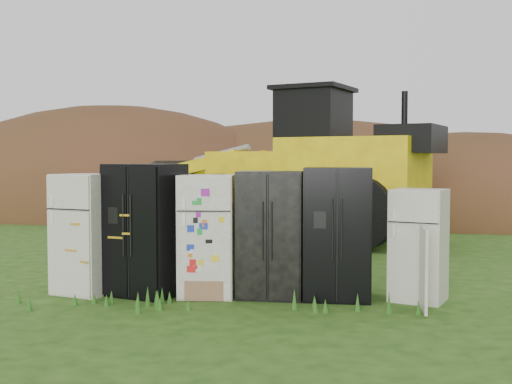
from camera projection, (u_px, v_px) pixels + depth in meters
The scene contains 11 objects.
ground at pixel (249, 296), 9.37m from camera, with size 120.00×120.00×0.00m, color #234612.
fridge_leftmost at pixel (86, 234), 9.58m from camera, with size 0.79×0.76×1.79m, color white, non-canonical shape.
fridge_black_side at pixel (145, 229), 9.47m from camera, with size 1.01×0.80×1.94m, color black, non-canonical shape.
fridge_sticker at pixel (207, 236), 9.37m from camera, with size 0.79×0.73×1.78m, color silver, non-canonical shape.
fridge_dark_mid at pixel (271, 234), 9.33m from camera, with size 0.94×0.76×1.83m, color black, non-canonical shape.
fridge_black_right at pixel (338, 233), 9.20m from camera, with size 0.94×0.79×1.89m, color black, non-canonical shape.
fridge_open_door at pixel (419, 245), 9.07m from camera, with size 0.72×0.66×1.58m, color white, non-canonical shape.
wheel_loader at pixel (279, 164), 16.22m from camera, with size 7.79×3.16×3.77m, color yellow, non-canonical shape.
dirt_mound_right at pixel (464, 218), 21.59m from camera, with size 12.77×9.36×5.81m, color #452E16.
dirt_mound_left at pixel (111, 210), 24.94m from camera, with size 15.10×11.32×8.12m, color #452E16.
dirt_mound_back at pixel (314, 207), 26.49m from camera, with size 19.93×13.29×7.18m, color #452E16.
Camera 1 is at (1.04, -9.22, 2.02)m, focal length 45.00 mm.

